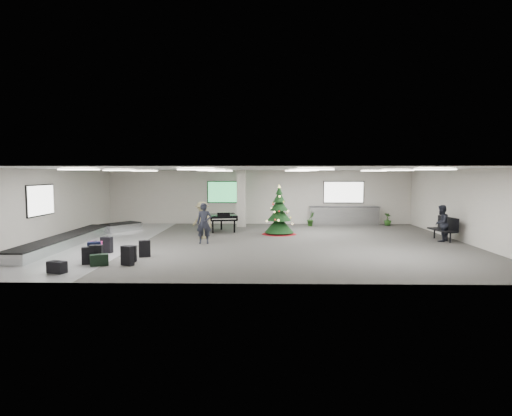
{
  "coord_description": "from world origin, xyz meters",
  "views": [
    {
      "loc": [
        0.3,
        -18.45,
        3.0
      ],
      "look_at": [
        -0.08,
        1.0,
        1.43
      ],
      "focal_mm": 30.0,
      "sensor_mm": 36.0,
      "label": 1
    }
  ],
  "objects_px": {
    "pink_suitcase": "(96,250)",
    "traveler_b": "(202,220)",
    "grand_piano": "(222,217)",
    "traveler_a": "(204,223)",
    "christmas_tree": "(279,217)",
    "traveler_bench": "(441,223)",
    "service_counter": "(344,215)",
    "baggage_carousel": "(78,237)",
    "bench": "(445,227)",
    "potted_plant_right": "(388,219)",
    "potted_plant_left": "(311,219)"
  },
  "relations": [
    {
      "from": "christmas_tree",
      "to": "bench",
      "type": "bearing_deg",
      "value": -14.35
    },
    {
      "from": "grand_piano",
      "to": "traveler_a",
      "type": "distance_m",
      "value": 3.87
    },
    {
      "from": "bench",
      "to": "potted_plant_left",
      "type": "height_order",
      "value": "bench"
    },
    {
      "from": "bench",
      "to": "traveler_bench",
      "type": "xyz_separation_m",
      "value": [
        -0.27,
        -0.25,
        0.21
      ]
    },
    {
      "from": "bench",
      "to": "potted_plant_right",
      "type": "height_order",
      "value": "bench"
    },
    {
      "from": "pink_suitcase",
      "to": "grand_piano",
      "type": "distance_m",
      "value": 8.22
    },
    {
      "from": "service_counter",
      "to": "traveler_a",
      "type": "distance_m",
      "value": 10.07
    },
    {
      "from": "bench",
      "to": "traveler_bench",
      "type": "height_order",
      "value": "traveler_bench"
    },
    {
      "from": "service_counter",
      "to": "traveler_a",
      "type": "relative_size",
      "value": 2.32
    },
    {
      "from": "baggage_carousel",
      "to": "christmas_tree",
      "type": "bearing_deg",
      "value": 16.79
    },
    {
      "from": "service_counter",
      "to": "traveler_b",
      "type": "xyz_separation_m",
      "value": [
        -7.56,
        -5.57,
        0.31
      ]
    },
    {
      "from": "traveler_bench",
      "to": "grand_piano",
      "type": "bearing_deg",
      "value": -61.29
    },
    {
      "from": "potted_plant_left",
      "to": "christmas_tree",
      "type": "bearing_deg",
      "value": -120.28
    },
    {
      "from": "service_counter",
      "to": "potted_plant_right",
      "type": "relative_size",
      "value": 5.51
    },
    {
      "from": "baggage_carousel",
      "to": "pink_suitcase",
      "type": "height_order",
      "value": "pink_suitcase"
    },
    {
      "from": "pink_suitcase",
      "to": "traveler_b",
      "type": "xyz_separation_m",
      "value": [
        3.06,
        4.84,
        0.54
      ]
    },
    {
      "from": "pink_suitcase",
      "to": "potted_plant_right",
      "type": "height_order",
      "value": "potted_plant_right"
    },
    {
      "from": "pink_suitcase",
      "to": "bench",
      "type": "bearing_deg",
      "value": 21.24
    },
    {
      "from": "potted_plant_left",
      "to": "potted_plant_right",
      "type": "xyz_separation_m",
      "value": [
        4.46,
        0.31,
        -0.03
      ]
    },
    {
      "from": "baggage_carousel",
      "to": "traveler_b",
      "type": "xyz_separation_m",
      "value": [
        5.29,
        1.16,
        0.64
      ]
    },
    {
      "from": "christmas_tree",
      "to": "grand_piano",
      "type": "bearing_deg",
      "value": 161.84
    },
    {
      "from": "baggage_carousel",
      "to": "service_counter",
      "type": "relative_size",
      "value": 2.4
    },
    {
      "from": "christmas_tree",
      "to": "traveler_a",
      "type": "relative_size",
      "value": 1.41
    },
    {
      "from": "baggage_carousel",
      "to": "pink_suitcase",
      "type": "relative_size",
      "value": 14.93
    },
    {
      "from": "traveler_a",
      "to": "christmas_tree",
      "type": "bearing_deg",
      "value": 36.32
    },
    {
      "from": "bench",
      "to": "grand_piano",
      "type": "bearing_deg",
      "value": 157.99
    },
    {
      "from": "christmas_tree",
      "to": "traveler_a",
      "type": "xyz_separation_m",
      "value": [
        -3.32,
        -2.89,
        0.03
      ]
    },
    {
      "from": "pink_suitcase",
      "to": "christmas_tree",
      "type": "bearing_deg",
      "value": 47.26
    },
    {
      "from": "service_counter",
      "to": "traveler_b",
      "type": "height_order",
      "value": "traveler_b"
    },
    {
      "from": "baggage_carousel",
      "to": "potted_plant_right",
      "type": "bearing_deg",
      "value": 22.41
    },
    {
      "from": "grand_piano",
      "to": "traveler_a",
      "type": "height_order",
      "value": "traveler_a"
    },
    {
      "from": "traveler_b",
      "to": "bench",
      "type": "bearing_deg",
      "value": 31.22
    },
    {
      "from": "baggage_carousel",
      "to": "traveler_bench",
      "type": "distance_m",
      "value": 15.99
    },
    {
      "from": "service_counter",
      "to": "pink_suitcase",
      "type": "relative_size",
      "value": 6.23
    },
    {
      "from": "traveler_bench",
      "to": "pink_suitcase",
      "type": "bearing_deg",
      "value": -27.05
    },
    {
      "from": "service_counter",
      "to": "christmas_tree",
      "type": "distance_m",
      "value": 5.68
    },
    {
      "from": "baggage_carousel",
      "to": "grand_piano",
      "type": "distance_m",
      "value": 7.01
    },
    {
      "from": "traveler_b",
      "to": "potted_plant_right",
      "type": "distance_m",
      "value": 11.23
    },
    {
      "from": "service_counter",
      "to": "grand_piano",
      "type": "relative_size",
      "value": 1.98
    },
    {
      "from": "traveler_a",
      "to": "traveler_bench",
      "type": "bearing_deg",
      "value": -0.6
    },
    {
      "from": "pink_suitcase",
      "to": "service_counter",
      "type": "bearing_deg",
      "value": 47.98
    },
    {
      "from": "baggage_carousel",
      "to": "bench",
      "type": "height_order",
      "value": "bench"
    },
    {
      "from": "pink_suitcase",
      "to": "christmas_tree",
      "type": "xyz_separation_m",
      "value": [
        6.65,
        6.36,
        0.53
      ]
    },
    {
      "from": "grand_piano",
      "to": "traveler_b",
      "type": "xyz_separation_m",
      "value": [
        -0.69,
        -2.47,
        0.12
      ]
    },
    {
      "from": "traveler_bench",
      "to": "traveler_b",
      "type": "bearing_deg",
      "value": -47.46
    },
    {
      "from": "grand_piano",
      "to": "traveler_b",
      "type": "bearing_deg",
      "value": -116.46
    },
    {
      "from": "potted_plant_left",
      "to": "traveler_b",
      "type": "bearing_deg",
      "value": -138.86
    },
    {
      "from": "grand_piano",
      "to": "potted_plant_right",
      "type": "xyz_separation_m",
      "value": [
        9.29,
        2.67,
        -0.37
      ]
    },
    {
      "from": "traveler_bench",
      "to": "potted_plant_right",
      "type": "relative_size",
      "value": 2.2
    },
    {
      "from": "service_counter",
      "to": "traveler_bench",
      "type": "relative_size",
      "value": 2.5
    }
  ]
}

